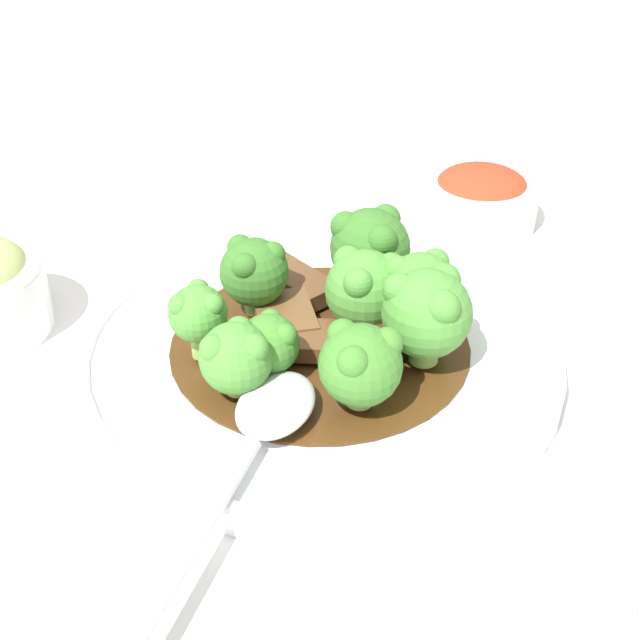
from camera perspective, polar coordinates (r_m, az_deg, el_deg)
ground_plane at (r=0.57m, az=0.00°, el=-2.82°), size 4.00×4.00×0.00m
main_plate at (r=0.57m, az=0.00°, el=-2.01°), size 0.31×0.31×0.02m
beef_strip_0 at (r=0.61m, az=-1.54°, el=2.52°), size 0.06×0.03×0.01m
beef_strip_1 at (r=0.55m, az=3.89°, el=-1.41°), size 0.04×0.05×0.02m
beef_strip_2 at (r=0.57m, az=-2.26°, el=0.16°), size 0.06×0.06×0.01m
beef_strip_3 at (r=0.55m, az=-0.69°, el=-1.50°), size 0.06×0.06×0.01m
broccoli_floret_0 at (r=0.57m, az=-4.24°, el=3.16°), size 0.04×0.04×0.05m
broccoli_floret_1 at (r=0.59m, az=3.23°, el=4.74°), size 0.05×0.05×0.06m
broccoli_floret_2 at (r=0.51m, az=-5.41°, el=-2.33°), size 0.04×0.04×0.04m
broccoli_floret_3 at (r=0.49m, az=2.61°, el=-2.78°), size 0.05×0.05×0.05m
broccoli_floret_4 at (r=0.55m, az=6.48°, el=2.00°), size 0.05×0.05×0.06m
broccoli_floret_5 at (r=0.53m, az=-7.81°, el=0.43°), size 0.04×0.04×0.05m
broccoli_floret_6 at (r=0.56m, az=2.92°, el=2.07°), size 0.05×0.05×0.05m
broccoli_floret_7 at (r=0.53m, az=6.87°, el=0.55°), size 0.05×0.05×0.06m
broccoli_floret_8 at (r=0.52m, az=-3.30°, el=-1.46°), size 0.04×0.04×0.04m
serving_spoon at (r=0.49m, az=-3.55°, el=-6.63°), size 0.12×0.19×0.01m
side_bowl_kimchi at (r=0.73m, az=10.23°, el=7.74°), size 0.09×0.09×0.05m
sauce_dish at (r=0.45m, az=14.81°, el=-16.06°), size 0.07×0.07×0.01m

